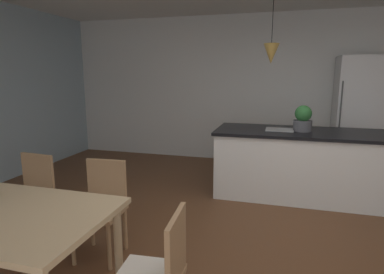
% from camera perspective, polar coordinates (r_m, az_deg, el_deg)
% --- Properties ---
extents(ground_plane, '(10.00, 8.40, 0.04)m').
position_cam_1_polar(ground_plane, '(3.30, 13.18, -19.47)').
color(ground_plane, brown).
extents(wall_back_kitchen, '(10.00, 0.12, 2.70)m').
position_cam_1_polar(wall_back_kitchen, '(6.11, 15.26, 8.02)').
color(wall_back_kitchen, silver).
rests_on(wall_back_kitchen, ground_plane).
extents(chair_far_left, '(0.43, 0.43, 0.87)m').
position_cam_1_polar(chair_far_left, '(3.53, -26.92, -9.42)').
color(chair_far_left, '#A87F56').
rests_on(chair_far_left, ground_plane).
extents(chair_far_right, '(0.43, 0.43, 0.87)m').
position_cam_1_polar(chair_far_right, '(3.08, -15.80, -11.62)').
color(chair_far_right, '#A87F56').
rests_on(chair_far_right, ground_plane).
extents(kitchen_island, '(2.23, 0.93, 0.91)m').
position_cam_1_polar(kitchen_island, '(4.58, 18.48, -4.40)').
color(kitchen_island, white).
rests_on(kitchen_island, ground_plane).
extents(refrigerator, '(0.69, 0.67, 1.92)m').
position_cam_1_polar(refrigerator, '(5.86, 27.20, 3.24)').
color(refrigerator, silver).
rests_on(refrigerator, ground_plane).
extents(pendant_over_island_main, '(0.20, 0.20, 0.93)m').
position_cam_1_polar(pendant_over_island_main, '(4.42, 13.86, 14.20)').
color(pendant_over_island_main, black).
extents(potted_plant_on_island, '(0.24, 0.24, 0.34)m').
position_cam_1_polar(potted_plant_on_island, '(4.46, 19.09, 3.04)').
color(potted_plant_on_island, '#4C4C51').
rests_on(potted_plant_on_island, kitchen_island).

